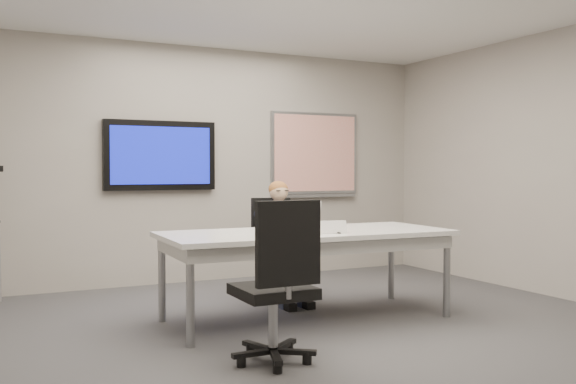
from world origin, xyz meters
name	(u,v)px	position (x,y,z in m)	size (l,w,h in m)	color
floor	(325,340)	(0.00, 0.00, 0.00)	(6.00, 6.00, 0.02)	#3C3C3F
wall_back	(200,164)	(0.00, 3.00, 1.40)	(6.00, 0.02, 2.80)	#AAA399
conference_table	(307,241)	(0.20, 0.68, 0.70)	(2.60, 1.16, 0.79)	white
tv_display	(160,155)	(-0.50, 2.95, 1.50)	(1.30, 0.09, 0.80)	black
whiteboard	(315,155)	(1.55, 2.97, 1.53)	(1.25, 0.08, 1.10)	gray
office_chair_far	(275,268)	(0.33, 1.60, 0.32)	(0.57, 0.57, 1.04)	black
office_chair_near	(276,313)	(-0.62, -0.40, 0.35)	(0.54, 0.54, 1.13)	black
seated_person	(285,254)	(0.32, 1.37, 0.49)	(0.39, 0.66, 1.22)	#1F2535
laptop	(307,221)	(0.33, 0.92, 0.85)	(0.42, 0.44, 0.25)	#B5B5B7
name_tent	(330,227)	(0.29, 0.42, 0.85)	(0.27, 0.08, 0.11)	white
pen	(335,232)	(0.32, 0.41, 0.80)	(0.01, 0.01, 0.15)	black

